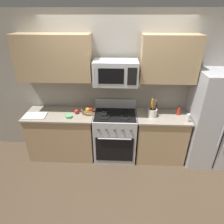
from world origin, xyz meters
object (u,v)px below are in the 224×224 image
Objects in this scene: prep_bowl at (69,116)px; cutting_board at (35,116)px; refrigerator at (216,120)px; bottle_vinegar at (188,117)px; bottle_hot_sauce at (179,111)px; bottle_soy at (156,108)px; range_oven at (115,135)px; microwave at (116,73)px; utensil_crock at (152,112)px; fruit_basket at (88,110)px; apple_loose at (76,111)px.

cutting_board is at bearing 177.79° from prep_bowl.
bottle_vinegar is (-0.55, -0.17, 0.14)m from refrigerator.
refrigerator is at bearing -6.47° from bottle_hot_sauce.
bottle_soy is at bearing 172.26° from refrigerator.
range_oven is 1.54× the size of microwave.
microwave reaches higher than refrigerator.
refrigerator is 1.13m from utensil_crock.
refrigerator reaches higher than bottle_hot_sauce.
refrigerator is at bearing 1.64° from cutting_board.
cutting_board is at bearing 178.39° from bottle_vinegar.
bottle_hot_sauce is 0.95× the size of bottle_vinegar.
bottle_hot_sauce is (2.54, 0.16, 0.07)m from cutting_board.
bottle_soy reaches higher than range_oven.
refrigerator reaches higher than fruit_basket.
range_oven reaches higher than cutting_board.
bottle_hot_sauce is (1.12, 0.03, -0.68)m from microwave.
utensil_crock is 1.86× the size of bottle_hot_sauce.
bottle_soy is 0.40m from bottle_hot_sauce.
cutting_board is at bearing -170.13° from fruit_basket.
prep_bowl is at bearing -2.21° from cutting_board.
fruit_basket is at bearing 176.76° from microwave.
range_oven is 4.13× the size of fruit_basket.
bottle_soy is at bearing 9.44° from prep_bowl.
bottle_vinegar reaches higher than cutting_board.
bottle_vinegar is (1.22, -0.18, 0.52)m from range_oven.
refrigerator is 21.15× the size of apple_loose.
microwave is 3.52× the size of bottle_soy.
range_oven is 0.69m from fruit_basket.
range_oven reaches higher than prep_bowl.
bottle_soy is 1.05× the size of bottle_vinegar.
fruit_basket is 0.94m from cutting_board.
range_oven is 1.20m from microwave.
range_oven is at bearing -6.21° from fruit_basket.
microwave is at bearing -178.45° from bottle_hot_sauce.
refrigerator is at bearing 0.15° from utensil_crock.
utensil_crock reaches higher than bottle_vinegar.
microwave is at bearing -172.34° from bottle_soy.
cutting_board is at bearing -175.62° from range_oven.
utensil_crock is at bearing -170.86° from bottle_hot_sauce.
bottle_soy reaches higher than apple_loose.
bottle_vinegar reaches higher than prep_bowl.
bottle_soy is (1.43, 0.10, 0.05)m from apple_loose.
apple_loose reaches higher than cutting_board.
bottle_hot_sauce is (1.61, 0.00, 0.03)m from fruit_basket.
refrigerator is 9.42× the size of bottle_hot_sauce.
bottle_vinegar reaches higher than fruit_basket.
prep_bowl is (0.61, -0.02, 0.02)m from cutting_board.
bottle_hot_sauce is at bearing -9.83° from bottle_soy.
utensil_crock is (0.65, -0.02, 0.52)m from range_oven.
microwave is 0.94m from utensil_crock.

